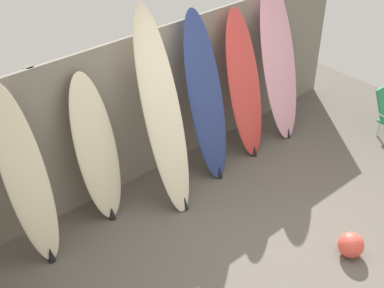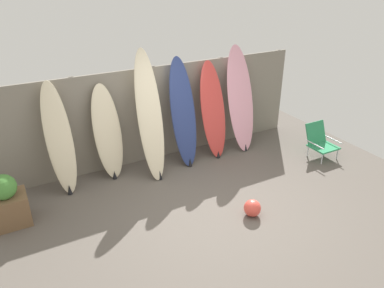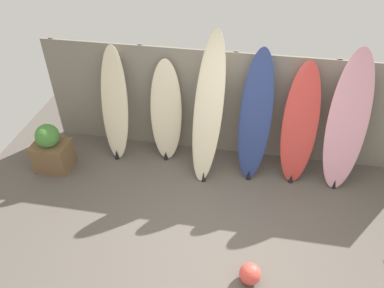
% 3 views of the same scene
% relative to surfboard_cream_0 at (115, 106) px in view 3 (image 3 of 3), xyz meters
% --- Properties ---
extents(ground, '(7.68, 7.68, 0.00)m').
position_rel_surfboard_cream_0_xyz_m(ground, '(1.82, -1.65, -0.91)').
color(ground, '#5B544C').
extents(fence_back, '(6.08, 0.11, 1.80)m').
position_rel_surfboard_cream_0_xyz_m(fence_back, '(1.82, 0.35, -0.01)').
color(fence_back, gray).
rests_on(fence_back, ground).
extents(surfboard_cream_0, '(0.47, 0.54, 1.85)m').
position_rel_surfboard_cream_0_xyz_m(surfboard_cream_0, '(0.00, 0.00, 0.00)').
color(surfboard_cream_0, beige).
rests_on(surfboard_cream_0, ground).
extents(surfboard_cream_1, '(0.54, 0.46, 1.68)m').
position_rel_surfboard_cream_0_xyz_m(surfboard_cream_1, '(0.81, 0.08, -0.08)').
color(surfboard_cream_1, beige).
rests_on(surfboard_cream_1, ground).
extents(surfboard_cream_2, '(0.53, 0.86, 2.20)m').
position_rel_surfboard_cream_0_xyz_m(surfboard_cream_2, '(1.51, -0.15, 0.17)').
color(surfboard_cream_2, beige).
rests_on(surfboard_cream_2, ground).
extents(surfboard_navy_3, '(0.50, 0.64, 1.99)m').
position_rel_surfboard_cream_0_xyz_m(surfboard_navy_3, '(2.20, -0.07, 0.07)').
color(surfboard_navy_3, navy).
rests_on(surfboard_navy_3, ground).
extents(surfboard_red_4, '(0.53, 0.58, 1.84)m').
position_rel_surfboard_cream_0_xyz_m(surfboard_red_4, '(2.85, -0.05, -0.00)').
color(surfboard_red_4, '#D13D38').
rests_on(surfboard_red_4, ground).
extents(surfboard_pink_5, '(0.58, 0.66, 2.06)m').
position_rel_surfboard_cream_0_xyz_m(surfboard_pink_5, '(3.50, -0.03, 0.10)').
color(surfboard_pink_5, pink).
rests_on(surfboard_pink_5, ground).
extents(planter_box, '(0.55, 0.45, 0.81)m').
position_rel_surfboard_cream_0_xyz_m(planter_box, '(-0.92, -0.58, -0.56)').
color(planter_box, brown).
rests_on(planter_box, ground).
extents(beach_ball, '(0.26, 0.26, 0.26)m').
position_rel_surfboard_cream_0_xyz_m(beach_ball, '(2.31, -2.11, -0.78)').
color(beach_ball, '#E54C3F').
rests_on(beach_ball, ground).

